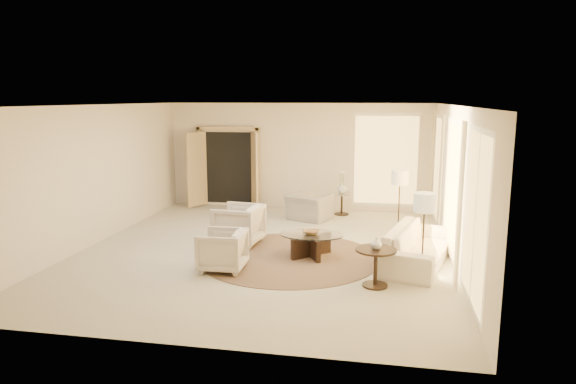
% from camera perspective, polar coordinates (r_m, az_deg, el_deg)
% --- Properties ---
extents(room, '(7.04, 8.04, 2.83)m').
position_cam_1_polar(room, '(9.78, -2.73, 1.38)').
color(room, beige).
rests_on(room, ground).
extents(windows_right, '(0.10, 6.40, 2.40)m').
position_cam_1_polar(windows_right, '(9.71, 17.65, 0.54)').
color(windows_right, '#F7C363').
rests_on(windows_right, room).
extents(window_back_corner, '(1.70, 0.10, 2.40)m').
position_cam_1_polar(window_back_corner, '(13.44, 10.81, 3.48)').
color(window_back_corner, '#F7C363').
rests_on(window_back_corner, room).
extents(curtains_right, '(0.06, 5.20, 2.60)m').
position_cam_1_polar(curtains_right, '(10.59, 16.79, 1.10)').
color(curtains_right, '#CAB88F').
rests_on(curtains_right, room).
extents(french_doors, '(1.95, 0.66, 2.16)m').
position_cam_1_polar(french_doors, '(13.97, -6.73, 2.68)').
color(french_doors, tan).
rests_on(french_doors, room).
extents(area_rug, '(3.72, 3.72, 0.01)m').
position_cam_1_polar(area_rug, '(9.65, 0.12, -7.23)').
color(area_rug, '#3B281C').
rests_on(area_rug, room).
extents(sofa, '(1.46, 2.45, 0.67)m').
position_cam_1_polar(sofa, '(9.48, 14.23, -5.82)').
color(sofa, beige).
rests_on(sofa, room).
extents(armchair_left, '(0.91, 0.95, 0.89)m').
position_cam_1_polar(armchair_left, '(10.46, -5.50, -3.40)').
color(armchair_left, beige).
rests_on(armchair_left, room).
extents(armchair_right, '(0.72, 0.77, 0.77)m').
position_cam_1_polar(armchair_right, '(8.93, -7.32, -6.23)').
color(armchair_right, beige).
rests_on(armchair_right, room).
extents(accent_chair, '(1.12, 0.93, 0.84)m').
position_cam_1_polar(accent_chair, '(12.46, 2.33, -1.23)').
color(accent_chair, '#9D9790').
rests_on(accent_chair, room).
extents(coffee_table, '(1.37, 1.37, 0.44)m').
position_cam_1_polar(coffee_table, '(9.63, 2.60, -5.62)').
color(coffee_table, black).
rests_on(coffee_table, room).
extents(end_table, '(0.65, 0.65, 0.61)m').
position_cam_1_polar(end_table, '(8.22, 9.72, -7.55)').
color(end_table, black).
rests_on(end_table, room).
extents(side_table, '(0.48, 0.48, 0.55)m').
position_cam_1_polar(side_table, '(13.10, 5.99, -1.08)').
color(side_table, black).
rests_on(side_table, room).
extents(floor_lamp_near, '(0.36, 0.36, 1.46)m').
position_cam_1_polar(floor_lamp_near, '(10.87, 12.33, 1.25)').
color(floor_lamp_near, black).
rests_on(floor_lamp_near, room).
extents(floor_lamp_far, '(0.35, 0.35, 1.46)m').
position_cam_1_polar(floor_lamp_far, '(8.40, 14.94, -1.58)').
color(floor_lamp_far, black).
rests_on(floor_lamp_far, room).
extents(bowl, '(0.33, 0.33, 0.08)m').
position_cam_1_polar(bowl, '(9.57, 2.61, -4.47)').
color(bowl, brown).
rests_on(bowl, coffee_table).
extents(end_vase, '(0.18, 0.18, 0.18)m').
position_cam_1_polar(end_vase, '(8.14, 9.78, -5.67)').
color(end_vase, silver).
rests_on(end_vase, end_table).
extents(side_vase, '(0.33, 0.33, 0.27)m').
position_cam_1_polar(side_vase, '(13.03, 6.02, 0.43)').
color(side_vase, silver).
rests_on(side_vase, side_table).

